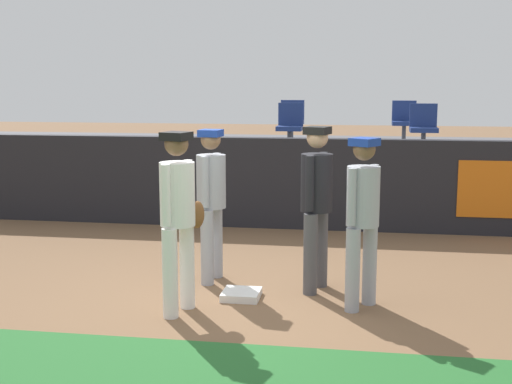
{
  "coord_description": "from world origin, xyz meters",
  "views": [
    {
      "loc": [
        1.34,
        -6.83,
        2.31
      ],
      "look_at": [
        0.07,
        1.13,
        1.0
      ],
      "focal_mm": 47.9,
      "sensor_mm": 36.0,
      "label": 1
    }
  ],
  "objects_px": {
    "player_fielder_home": "(179,210)",
    "seat_front_center": "(290,124)",
    "player_coach_visitor": "(363,211)",
    "seat_front_right": "(424,125)",
    "first_base": "(241,295)",
    "player_runner_visitor": "(211,194)",
    "player_umpire": "(317,197)",
    "seat_back_center": "(292,118)",
    "seat_back_right": "(404,119)"
  },
  "relations": [
    {
      "from": "player_umpire",
      "to": "seat_front_center",
      "type": "bearing_deg",
      "value": -153.29
    },
    {
      "from": "seat_front_right",
      "to": "seat_back_right",
      "type": "distance_m",
      "value": 1.82
    },
    {
      "from": "seat_back_center",
      "to": "seat_front_right",
      "type": "bearing_deg",
      "value": -36.12
    },
    {
      "from": "player_coach_visitor",
      "to": "seat_back_center",
      "type": "bearing_deg",
      "value": -135.11
    },
    {
      "from": "player_coach_visitor",
      "to": "seat_back_center",
      "type": "distance_m",
      "value": 7.17
    },
    {
      "from": "first_base",
      "to": "seat_front_center",
      "type": "height_order",
      "value": "seat_front_center"
    },
    {
      "from": "player_fielder_home",
      "to": "player_umpire",
      "type": "xyz_separation_m",
      "value": [
        1.29,
        0.96,
        0.0
      ]
    },
    {
      "from": "player_umpire",
      "to": "seat_front_right",
      "type": "distance_m",
      "value": 4.93
    },
    {
      "from": "first_base",
      "to": "player_fielder_home",
      "type": "distance_m",
      "value": 1.27
    },
    {
      "from": "seat_front_right",
      "to": "seat_front_center",
      "type": "relative_size",
      "value": 1.0
    },
    {
      "from": "player_coach_visitor",
      "to": "seat_back_center",
      "type": "height_order",
      "value": "seat_back_center"
    },
    {
      "from": "player_coach_visitor",
      "to": "seat_back_center",
      "type": "relative_size",
      "value": 2.09
    },
    {
      "from": "player_fielder_home",
      "to": "seat_front_center",
      "type": "bearing_deg",
      "value": -169.08
    },
    {
      "from": "seat_back_center",
      "to": "seat_back_right",
      "type": "bearing_deg",
      "value": -0.0
    },
    {
      "from": "first_base",
      "to": "player_coach_visitor",
      "type": "height_order",
      "value": "player_coach_visitor"
    },
    {
      "from": "player_coach_visitor",
      "to": "seat_front_right",
      "type": "bearing_deg",
      "value": -157.81
    },
    {
      "from": "player_coach_visitor",
      "to": "first_base",
      "type": "bearing_deg",
      "value": -61.84
    },
    {
      "from": "player_runner_visitor",
      "to": "seat_back_center",
      "type": "bearing_deg",
      "value": -175.3
    },
    {
      "from": "first_base",
      "to": "player_umpire",
      "type": "relative_size",
      "value": 0.22
    },
    {
      "from": "player_fielder_home",
      "to": "seat_front_center",
      "type": "relative_size",
      "value": 2.17
    },
    {
      "from": "seat_front_right",
      "to": "player_fielder_home",
      "type": "bearing_deg",
      "value": -116.35
    },
    {
      "from": "player_fielder_home",
      "to": "player_coach_visitor",
      "type": "bearing_deg",
      "value": 119.38
    },
    {
      "from": "seat_back_center",
      "to": "seat_front_right",
      "type": "distance_m",
      "value": 3.05
    },
    {
      "from": "seat_front_center",
      "to": "player_umpire",
      "type": "bearing_deg",
      "value": -80.15
    },
    {
      "from": "seat_front_center",
      "to": "player_fielder_home",
      "type": "bearing_deg",
      "value": -94.91
    },
    {
      "from": "player_fielder_home",
      "to": "player_umpire",
      "type": "height_order",
      "value": "player_umpire"
    },
    {
      "from": "seat_back_right",
      "to": "player_umpire",
      "type": "bearing_deg",
      "value": -101.04
    },
    {
      "from": "seat_front_right",
      "to": "seat_front_center",
      "type": "height_order",
      "value": "same"
    },
    {
      "from": "player_fielder_home",
      "to": "seat_back_right",
      "type": "height_order",
      "value": "seat_back_right"
    },
    {
      "from": "first_base",
      "to": "seat_front_right",
      "type": "height_order",
      "value": "seat_front_right"
    },
    {
      "from": "seat_back_center",
      "to": "seat_front_right",
      "type": "height_order",
      "value": "same"
    },
    {
      "from": "player_fielder_home",
      "to": "seat_front_right",
      "type": "bearing_deg",
      "value": 169.47
    },
    {
      "from": "player_umpire",
      "to": "seat_front_right",
      "type": "relative_size",
      "value": 2.18
    },
    {
      "from": "player_runner_visitor",
      "to": "player_fielder_home",
      "type": "bearing_deg",
      "value": 3.26
    },
    {
      "from": "first_base",
      "to": "seat_front_center",
      "type": "xyz_separation_m",
      "value": [
        -0.05,
        5.09,
        1.52
      ]
    },
    {
      "from": "player_runner_visitor",
      "to": "seat_back_right",
      "type": "xyz_separation_m",
      "value": [
        2.48,
        6.3,
        0.54
      ]
    },
    {
      "from": "seat_back_center",
      "to": "seat_front_center",
      "type": "distance_m",
      "value": 1.81
    },
    {
      "from": "first_base",
      "to": "seat_back_center",
      "type": "relative_size",
      "value": 0.48
    },
    {
      "from": "seat_front_right",
      "to": "seat_back_center",
      "type": "bearing_deg",
      "value": 143.88
    },
    {
      "from": "player_coach_visitor",
      "to": "seat_front_right",
      "type": "relative_size",
      "value": 2.09
    },
    {
      "from": "seat_back_center",
      "to": "seat_front_center",
      "type": "bearing_deg",
      "value": -84.9
    },
    {
      "from": "player_coach_visitor",
      "to": "seat_back_right",
      "type": "distance_m",
      "value": 7.06
    },
    {
      "from": "first_base",
      "to": "seat_back_right",
      "type": "distance_m",
      "value": 7.34
    },
    {
      "from": "player_coach_visitor",
      "to": "player_umpire",
      "type": "height_order",
      "value": "player_umpire"
    },
    {
      "from": "player_runner_visitor",
      "to": "player_coach_visitor",
      "type": "distance_m",
      "value": 1.86
    },
    {
      "from": "seat_back_center",
      "to": "seat_front_center",
      "type": "height_order",
      "value": "same"
    },
    {
      "from": "seat_back_center",
      "to": "seat_front_right",
      "type": "xyz_separation_m",
      "value": [
        2.47,
        -1.8,
        -0.0
      ]
    },
    {
      "from": "first_base",
      "to": "player_fielder_home",
      "type": "xyz_separation_m",
      "value": [
        -0.53,
        -0.54,
        1.01
      ]
    },
    {
      "from": "first_base",
      "to": "seat_back_center",
      "type": "bearing_deg",
      "value": 91.72
    },
    {
      "from": "player_coach_visitor",
      "to": "player_fielder_home",
      "type": "bearing_deg",
      "value": -43.47
    }
  ]
}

